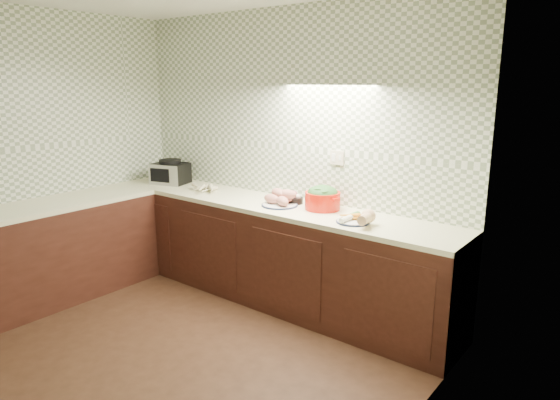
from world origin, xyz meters
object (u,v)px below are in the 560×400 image
Objects in this scene: onion_bowl at (294,199)px; dutch_oven at (323,198)px; toaster_oven at (170,172)px; sweet_potato_plate at (280,199)px; veg_plate at (360,218)px; parsnip_pile at (206,188)px.

dutch_oven is at bearing -3.41° from onion_bowl.
toaster_oven is 1.52m from sweet_potato_plate.
sweet_potato_plate reaches higher than veg_plate.
dutch_oven is (0.31, -0.02, 0.06)m from onion_bowl.
sweet_potato_plate is at bearing -17.46° from toaster_oven.
parsnip_pile is at bearing -172.92° from onion_bowl.
onion_bowl is at bearing -167.15° from dutch_oven.
toaster_oven is at bearing 178.45° from sweet_potato_plate.
veg_plate is (2.34, -0.11, -0.07)m from toaster_oven.
onion_bowl is (1.00, 0.12, 0.01)m from parsnip_pile.
parsnip_pile is (0.56, -0.03, -0.09)m from toaster_oven.
sweet_potato_plate is 0.83m from veg_plate.
parsnip_pile is at bearing 177.53° from veg_plate.
toaster_oven reaches higher than onion_bowl.
toaster_oven is at bearing -176.54° from onion_bowl.
sweet_potato_plate is at bearing -145.81° from dutch_oven.
veg_plate is (1.78, -0.08, 0.01)m from parsnip_pile.
toaster_oven is 1.57m from onion_bowl.
veg_plate is at bearing -4.53° from sweet_potato_plate.
veg_plate is at bearing -18.51° from toaster_oven.
veg_plate is (0.78, -0.20, 0.00)m from onion_bowl.
sweet_potato_plate reaches higher than onion_bowl.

